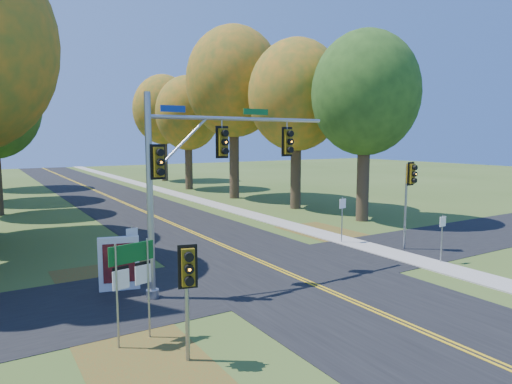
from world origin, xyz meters
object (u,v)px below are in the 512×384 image
traffic_mast (201,166)px  route_sign_cluster (132,272)px  east_signal_pole (410,184)px  info_kiosk (119,264)px

traffic_mast → route_sign_cluster: traffic_mast is taller
traffic_mast → east_signal_pole: (11.34, -0.09, -1.24)m
route_sign_cluster → info_kiosk: (0.85, 4.57, -1.01)m
east_signal_pole → info_kiosk: bearing=168.5°
route_sign_cluster → info_kiosk: 4.76m
east_signal_pole → info_kiosk: (-14.05, 1.49, -2.37)m
traffic_mast → info_kiosk: bearing=150.5°
traffic_mast → route_sign_cluster: bearing=-140.6°
east_signal_pole → route_sign_cluster: (-14.90, -3.08, -1.36)m
east_signal_pole → info_kiosk: east_signal_pole is taller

